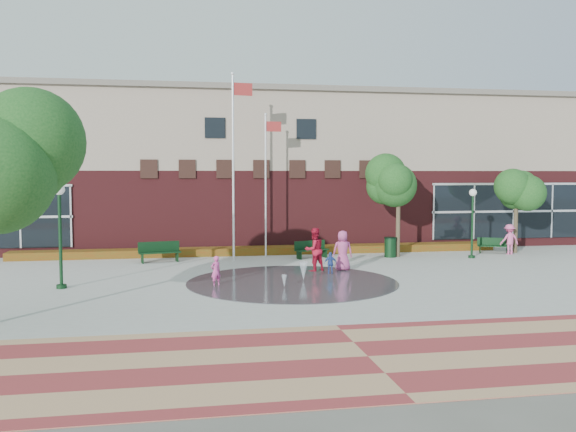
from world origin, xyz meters
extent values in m
plane|color=#666056|center=(0.00, 0.00, 0.00)|extent=(120.00, 120.00, 0.00)
cube|color=#A8A8A0|center=(0.00, 4.00, 0.00)|extent=(46.00, 18.00, 0.01)
cube|color=maroon|center=(0.00, -7.00, 0.00)|extent=(46.00, 6.00, 0.01)
cylinder|color=#383A3D|center=(0.00, 3.00, 0.00)|extent=(8.40, 8.40, 0.01)
cube|color=#5A1E22|center=(0.00, 17.50, 2.25)|extent=(44.00, 10.00, 4.50)
cube|color=gray|center=(0.00, 17.50, 6.75)|extent=(44.00, 10.00, 4.50)
cube|color=slate|center=(0.00, 17.50, 9.05)|extent=(44.40, 10.40, 0.30)
cube|color=black|center=(15.00, 12.48, 2.11)|extent=(10.00, 0.12, 3.19)
cube|color=black|center=(-2.50, 12.48, 6.79)|extent=(1.10, 0.10, 1.10)
cube|color=black|center=(2.50, 12.48, 6.79)|extent=(1.10, 0.10, 1.10)
cube|color=#A71E08|center=(0.00, 11.60, 0.00)|extent=(26.00, 1.20, 0.40)
cylinder|color=white|center=(-1.78, 9.51, 4.58)|extent=(0.11, 0.11, 9.16)
sphere|color=white|center=(-1.78, 9.51, 9.21)|extent=(0.18, 0.18, 0.18)
cube|color=#AA2B29|center=(-1.29, 9.61, 8.49)|extent=(0.99, 0.21, 0.61)
cylinder|color=white|center=(-0.02, 10.64, 3.67)|extent=(0.09, 0.09, 7.33)
sphere|color=white|center=(-0.02, 10.64, 7.38)|extent=(0.15, 0.15, 0.15)
cube|color=#AA2B29|center=(0.40, 10.69, 6.77)|extent=(0.84, 0.13, 0.52)
cylinder|color=black|center=(-8.82, 3.22, 1.78)|extent=(0.13, 0.13, 3.57)
cylinder|color=black|center=(-8.82, 3.22, 0.08)|extent=(0.38, 0.38, 0.17)
sphere|color=silver|center=(-8.82, 3.22, 3.76)|extent=(0.42, 0.42, 0.42)
cylinder|color=black|center=(10.32, 8.29, 1.60)|extent=(0.11, 0.11, 3.21)
cylinder|color=black|center=(10.32, 8.29, 0.08)|extent=(0.34, 0.34, 0.15)
sphere|color=silver|center=(10.32, 8.29, 3.38)|extent=(0.38, 0.38, 0.38)
cube|color=black|center=(-5.40, 9.52, 0.50)|extent=(2.09, 0.95, 0.07)
cube|color=black|center=(-5.45, 9.76, 0.76)|extent=(1.99, 0.45, 0.50)
cube|color=black|center=(2.22, 9.62, 0.45)|extent=(1.87, 1.05, 0.06)
cube|color=black|center=(2.15, 9.83, 0.68)|extent=(1.73, 0.63, 0.45)
cube|color=black|center=(12.34, 9.78, 0.42)|extent=(1.73, 1.13, 0.06)
cube|color=black|center=(12.43, 9.97, 0.64)|extent=(1.55, 0.74, 0.42)
cylinder|color=black|center=(6.31, 9.32, 0.50)|extent=(0.60, 0.60, 1.01)
cylinder|color=black|center=(6.31, 9.32, 1.03)|extent=(0.64, 0.64, 0.06)
cylinder|color=#453927|center=(6.74, 9.38, 1.59)|extent=(0.22, 0.22, 3.18)
cylinder|color=#453927|center=(13.64, 9.82, 1.33)|extent=(0.23, 0.23, 2.65)
cone|color=white|center=(0.51, 3.30, 0.00)|extent=(0.38, 0.38, 0.74)
cone|color=white|center=(-0.51, 1.88, 0.00)|extent=(0.21, 0.21, 0.48)
imported|color=#E4489D|center=(-3.04, 2.80, 0.59)|extent=(0.51, 0.46, 1.17)
imported|color=#B3132C|center=(1.46, 5.55, 0.97)|extent=(1.15, 1.03, 1.94)
imported|color=#BE4786|center=(2.74, 5.53, 0.91)|extent=(0.94, 0.66, 1.81)
imported|color=#2F4BA4|center=(1.98, 4.65, 0.49)|extent=(0.61, 0.37, 0.97)
imported|color=pink|center=(13.00, 9.31, 0.82)|extent=(1.09, 0.67, 1.64)
camera|label=1|loc=(-4.31, -20.63, 4.35)|focal=38.00mm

